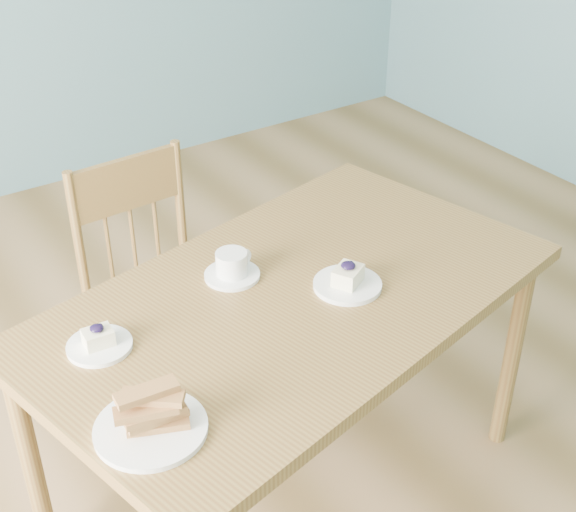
{
  "coord_description": "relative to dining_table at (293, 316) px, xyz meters",
  "views": [
    {
      "loc": [
        -0.71,
        -1.17,
        1.84
      ],
      "look_at": [
        0.23,
        0.22,
        0.78
      ],
      "focal_mm": 50.0,
      "sensor_mm": 36.0,
      "label": 1
    }
  ],
  "objects": [
    {
      "name": "room",
      "position": [
        -0.21,
        -0.17,
        0.71
      ],
      "size": [
        5.01,
        5.01,
        2.71
      ],
      "color": "#977046",
      "rests_on": "ground"
    },
    {
      "name": "dining_table",
      "position": [
        0.0,
        0.0,
        0.0
      ],
      "size": [
        1.46,
        1.03,
        0.71
      ],
      "rotation": [
        0.0,
        0.0,
        0.22
      ],
      "color": "olive",
      "rests_on": "ground"
    },
    {
      "name": "dining_chair",
      "position": [
        -0.12,
        0.57,
        -0.21
      ],
      "size": [
        0.4,
        0.39,
        0.84
      ],
      "rotation": [
        0.0,
        0.0,
        0.06
      ],
      "color": "olive",
      "rests_on": "ground"
    },
    {
      "name": "cheesecake_plate_near",
      "position": [
        0.13,
        -0.05,
        0.09
      ],
      "size": [
        0.17,
        0.17,
        0.07
      ],
      "rotation": [
        0.0,
        0.0,
        0.49
      ],
      "color": "white",
      "rests_on": "dining_table"
    },
    {
      "name": "cheesecake_plate_far",
      "position": [
        -0.48,
        0.06,
        0.09
      ],
      "size": [
        0.15,
        0.15,
        0.06
      ],
      "rotation": [
        0.0,
        0.0,
        -0.08
      ],
      "color": "white",
      "rests_on": "dining_table"
    },
    {
      "name": "coffee_cup",
      "position": [
        -0.09,
        0.15,
        0.1
      ],
      "size": [
        0.14,
        0.14,
        0.07
      ],
      "rotation": [
        0.0,
        0.0,
        0.15
      ],
      "color": "white",
      "rests_on": "dining_table"
    },
    {
      "name": "biscotti_plate",
      "position": [
        -0.5,
        -0.24,
        0.1
      ],
      "size": [
        0.23,
        0.23,
        0.1
      ],
      "rotation": [
        0.0,
        0.0,
        -0.3
      ],
      "color": "white",
      "rests_on": "dining_table"
    }
  ]
}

